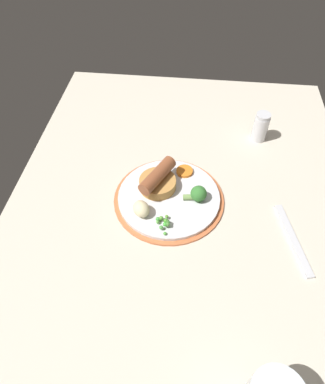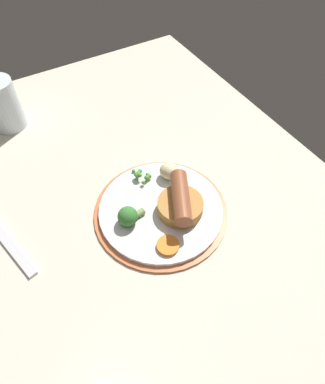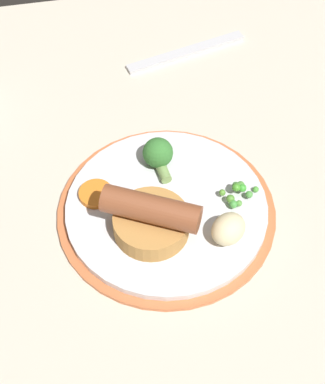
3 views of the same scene
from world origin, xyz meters
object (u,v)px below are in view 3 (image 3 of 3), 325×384
(potato_chunk_1, at_px, (228,229))
(fork, at_px, (186,52))
(broccoli_floret_near, at_px, (158,154))
(carrot_slice_0, at_px, (96,194))
(dinner_plate, at_px, (166,211))
(pea_pile, at_px, (238,192))
(sausage_pudding, at_px, (151,218))

(potato_chunk_1, height_order, fork, potato_chunk_1)
(broccoli_floret_near, distance_m, carrot_slice_0, 0.09)
(dinner_plate, relative_size, pea_pile, 5.28)
(pea_pile, distance_m, fork, 0.27)
(broccoli_floret_near, height_order, carrot_slice_0, broccoli_floret_near)
(broccoli_floret_near, bearing_deg, fork, -28.19)
(dinner_plate, xyz_separation_m, fork, (0.08, 0.27, -0.00))
(dinner_plate, distance_m, pea_pile, 0.08)
(potato_chunk_1, bearing_deg, dinner_plate, 136.63)
(carrot_slice_0, bearing_deg, fork, 56.42)
(potato_chunk_1, relative_size, carrot_slice_0, 1.05)
(dinner_plate, bearing_deg, sausage_pudding, -128.62)
(pea_pile, height_order, broccoli_floret_near, broccoli_floret_near)
(pea_pile, xyz_separation_m, fork, (-0.00, 0.27, -0.02))
(dinner_plate, height_order, sausage_pudding, sausage_pudding)
(carrot_slice_0, xyz_separation_m, fork, (0.16, 0.24, -0.01))
(dinner_plate, relative_size, broccoli_floret_near, 4.79)
(broccoli_floret_near, xyz_separation_m, fork, (0.08, 0.21, -0.03))
(sausage_pudding, distance_m, carrot_slice_0, 0.08)
(pea_pile, relative_size, carrot_slice_0, 1.21)
(carrot_slice_0, bearing_deg, broccoli_floret_near, 23.04)
(dinner_plate, bearing_deg, pea_pile, -1.92)
(sausage_pudding, relative_size, broccoli_floret_near, 2.07)
(pea_pile, relative_size, broccoli_floret_near, 0.91)
(dinner_plate, xyz_separation_m, carrot_slice_0, (-0.08, 0.03, 0.01))
(potato_chunk_1, bearing_deg, sausage_pudding, 162.12)
(potato_chunk_1, bearing_deg, broccoli_floret_near, 114.76)
(fork, bearing_deg, sausage_pudding, -123.27)
(carrot_slice_0, distance_m, fork, 0.29)
(pea_pile, bearing_deg, carrot_slice_0, 168.19)
(pea_pile, xyz_separation_m, potato_chunk_1, (-0.02, -0.05, 0.01))
(dinner_plate, relative_size, potato_chunk_1, 6.08)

